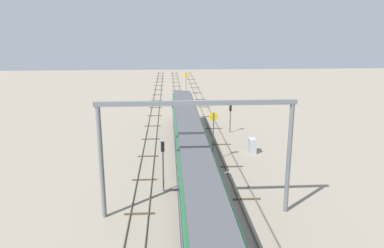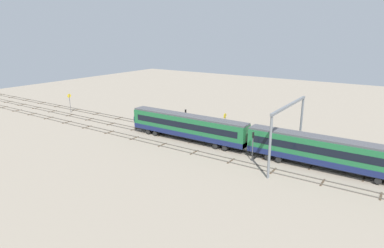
# 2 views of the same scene
# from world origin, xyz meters

# --- Properties ---
(ground_plane) EXTENTS (188.76, 188.76, 0.00)m
(ground_plane) POSITION_xyz_m (0.00, 0.00, 0.00)
(ground_plane) COLOR gray
(track_near_foreground) EXTENTS (172.76, 2.40, 0.16)m
(track_near_foreground) POSITION_xyz_m (-0.00, -4.58, 0.07)
(track_near_foreground) COLOR #59544C
(track_near_foreground) RESTS_ON ground
(track_with_train) EXTENTS (172.76, 2.40, 0.16)m
(track_with_train) POSITION_xyz_m (-0.00, 0.00, 0.07)
(track_with_train) COLOR #59544C
(track_with_train) RESTS_ON ground
(track_middle) EXTENTS (172.76, 2.40, 0.16)m
(track_middle) POSITION_xyz_m (-0.00, 4.58, 0.07)
(track_middle) COLOR #59544C
(track_middle) RESTS_ON ground
(overhead_gantry) EXTENTS (0.40, 15.15, 9.25)m
(overhead_gantry) POSITION_xyz_m (-14.06, 0.01, 6.67)
(overhead_gantry) COLOR slate
(overhead_gantry) RESTS_ON ground
(speed_sign_near_foreground) EXTENTS (0.14, 0.97, 4.81)m
(speed_sign_near_foreground) POSITION_xyz_m (41.90, -1.91, 3.18)
(speed_sign_near_foreground) COLOR #4C4C51
(speed_sign_near_foreground) RESTS_ON ground
(speed_sign_mid_trackside) EXTENTS (0.14, 0.96, 5.56)m
(speed_sign_mid_trackside) POSITION_xyz_m (-1.74, -2.81, 3.62)
(speed_sign_mid_trackside) COLOR #4C4C51
(speed_sign_mid_trackside) RESTS_ON ground
(signal_light_trackside_approach) EXTENTS (0.31, 0.32, 4.05)m
(signal_light_trackside_approach) POSITION_xyz_m (9.65, -6.62, 2.67)
(signal_light_trackside_approach) COLOR #4C4C51
(signal_light_trackside_approach) RESTS_ON ground
(signal_light_trackside_departure) EXTENTS (0.31, 0.32, 4.75)m
(signal_light_trackside_departure) POSITION_xyz_m (-9.62, 2.68, 3.10)
(signal_light_trackside_departure) COLOR #4C4C51
(signal_light_trackside_departure) RESTS_ON ground
(relay_cabinet) EXTENTS (1.35, 0.81, 1.73)m
(relay_cabinet) POSITION_xyz_m (0.64, -7.80, 0.87)
(relay_cabinet) COLOR #B2B7BC
(relay_cabinet) RESTS_ON ground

